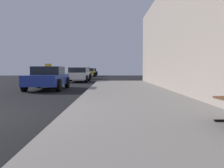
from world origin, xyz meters
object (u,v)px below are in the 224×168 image
at_px(car_white, 78,74).
at_px(car_yellow, 89,72).
at_px(car_blue, 48,78).
at_px(car_silver, 82,73).
at_px(car_black, 92,72).

bearing_deg(car_white, car_yellow, -88.55).
height_order(car_blue, car_silver, car_blue).
bearing_deg(car_white, car_black, -88.91).
xyz_separation_m(car_silver, car_yellow, (0.02, 9.28, 0.00)).
bearing_deg(car_silver, car_white, 93.55).
distance_m(car_white, car_silver, 6.99).
distance_m(car_blue, car_silver, 15.75).
bearing_deg(car_white, car_blue, 86.14).
bearing_deg(car_blue, car_white, -93.86).
bearing_deg(car_yellow, car_blue, 89.59).
xyz_separation_m(car_white, car_yellow, (-0.41, 16.26, 0.00)).
xyz_separation_m(car_blue, car_yellow, (0.18, 25.03, 0.00)).
distance_m(car_white, car_yellow, 16.26).
bearing_deg(car_silver, car_black, -89.94).
height_order(car_yellow, car_black, car_yellow).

